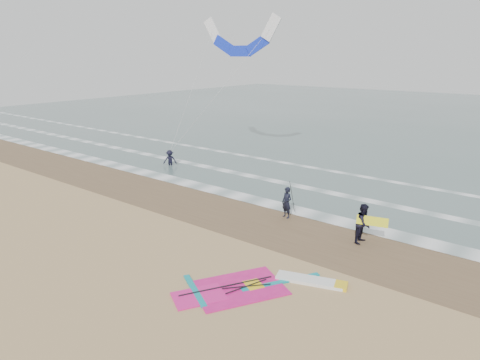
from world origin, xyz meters
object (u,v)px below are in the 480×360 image
Objects in this scene: person_walking at (364,223)px; person_wading at (170,156)px; surf_kite at (240,40)px; windsurf_rig at (259,287)px; person_standing at (287,203)px.

person_wading is at bearing 77.46° from person_walking.
windsurf_rig is at bearing -50.15° from surf_kite.
windsurf_rig is 6.94m from person_standing.
person_walking reaches higher than person_wading.
person_wading is 0.16× the size of surf_kite.
person_walking reaches higher than person_standing.
person_standing is 4.19m from person_walking.
windsurf_rig is at bearing 168.15° from person_walking.
person_standing is (-2.79, 6.30, 0.76)m from windsurf_rig.
windsurf_rig is 0.54× the size of surf_kite.
windsurf_rig is at bearing -71.01° from person_wading.
person_walking is at bearing -32.87° from surf_kite.
person_standing is at bearing -41.44° from surf_kite.
person_wading is 9.75m from surf_kite.
surf_kite is at bearing 129.85° from windsurf_rig.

